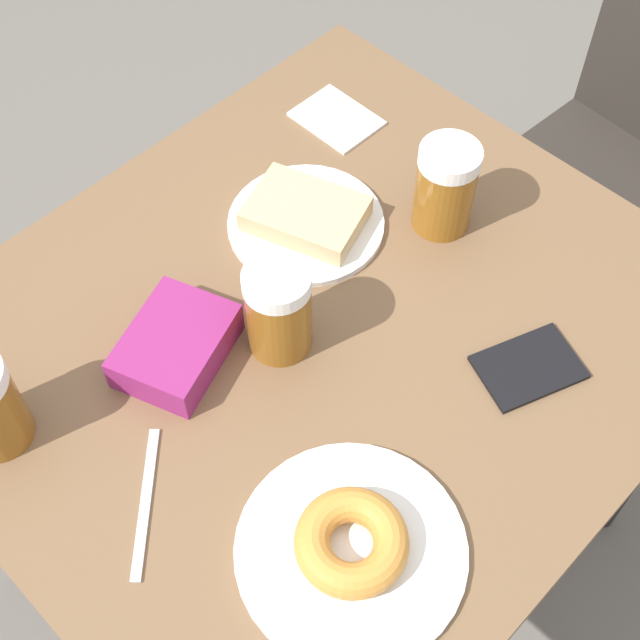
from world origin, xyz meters
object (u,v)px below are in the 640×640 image
at_px(beer_mug_left, 278,310).
at_px(blue_pouch, 176,346).
at_px(napkin_folded, 337,119).
at_px(passport_near_edge, 529,367).
at_px(chair, 640,145).
at_px(plate_with_donut, 351,546).
at_px(plate_with_cake, 306,218).
at_px(beer_mug_center, 445,187).
at_px(fork, 146,502).

bearing_deg(beer_mug_left, blue_pouch, -124.95).
relative_size(napkin_folded, passport_near_edge, 0.84).
height_order(chair, plate_with_donut, chair).
distance_m(plate_with_cake, beer_mug_center, 0.20).
relative_size(beer_mug_left, beer_mug_center, 1.00).
relative_size(plate_with_donut, beer_mug_left, 1.90).
height_order(chair, blue_pouch, chair).
xyz_separation_m(beer_mug_center, napkin_folded, (-0.25, 0.05, -0.07)).
xyz_separation_m(plate_with_donut, napkin_folded, (-0.49, 0.49, -0.01)).
bearing_deg(fork, chair, 89.73).
relative_size(plate_with_cake, beer_mug_left, 1.62).
distance_m(beer_mug_center, fork, 0.57).
xyz_separation_m(plate_with_donut, beer_mug_left, (-0.26, 0.14, 0.05)).
relative_size(beer_mug_center, napkin_folded, 1.09).
bearing_deg(plate_with_donut, napkin_folded, 135.18).
bearing_deg(blue_pouch, chair, 82.36).
xyz_separation_m(chair, beer_mug_center, (-0.04, -0.57, 0.29)).
bearing_deg(chair, passport_near_edge, -70.13).
xyz_separation_m(beer_mug_left, blue_pouch, (-0.08, -0.11, -0.04)).
xyz_separation_m(chair, passport_near_edge, (0.20, -0.68, 0.22)).
distance_m(chair, beer_mug_center, 0.63).
bearing_deg(napkin_folded, blue_pouch, -70.80).
relative_size(fork, blue_pouch, 0.79).
xyz_separation_m(beer_mug_center, blue_pouch, (-0.09, -0.41, -0.04)).
height_order(napkin_folded, blue_pouch, blue_pouch).
xyz_separation_m(plate_with_cake, passport_near_edge, (0.37, 0.03, -0.01)).
height_order(chair, fork, chair).
bearing_deg(passport_near_edge, napkin_folded, 162.06).
distance_m(chair, blue_pouch, 1.01).
relative_size(beer_mug_left, fork, 0.96).
bearing_deg(plate_with_cake, fork, -68.78).
bearing_deg(fork, beer_mug_left, 100.78).
bearing_deg(chair, napkin_folded, -115.46).
distance_m(fork, passport_near_edge, 0.50).
xyz_separation_m(napkin_folded, passport_near_edge, (0.49, -0.16, 0.00)).
xyz_separation_m(fork, blue_pouch, (-0.13, 0.16, 0.02)).
relative_size(beer_mug_center, passport_near_edge, 0.91).
relative_size(chair, plate_with_donut, 3.33).
height_order(beer_mug_left, fork, beer_mug_left).
bearing_deg(blue_pouch, fork, -51.12).
bearing_deg(passport_near_edge, plate_with_donut, -89.28).
bearing_deg(chair, plate_with_cake, -99.91).
height_order(plate_with_cake, beer_mug_center, beer_mug_center).
bearing_deg(beer_mug_left, chair, 86.34).
relative_size(chair, passport_near_edge, 5.76).
relative_size(plate_with_donut, blue_pouch, 1.44).
xyz_separation_m(chair, fork, (-0.01, -1.13, 0.22)).
height_order(chair, passport_near_edge, chair).
height_order(fork, blue_pouch, blue_pouch).
relative_size(passport_near_edge, blue_pouch, 0.83).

